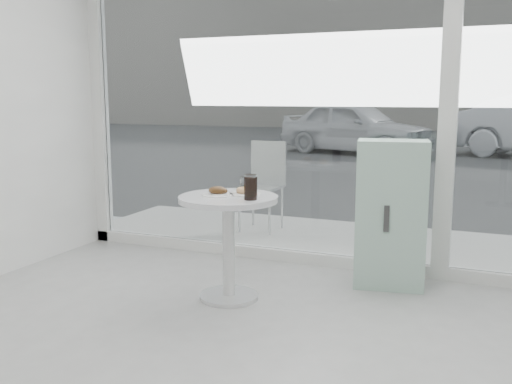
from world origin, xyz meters
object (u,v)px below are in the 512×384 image
at_px(mint_cabinet, 391,214).
at_px(cola_glass, 251,188).
at_px(water_tumbler_a, 244,186).
at_px(main_table, 228,226).
at_px(water_tumbler_b, 245,186).
at_px(plate_fritter, 218,192).
at_px(car_white, 355,128).
at_px(plate_donut, 245,192).
at_px(patio_chair, 264,180).

height_order(mint_cabinet, cola_glass, mint_cabinet).
relative_size(water_tumbler_a, cola_glass, 0.61).
height_order(main_table, water_tumbler_a, water_tumbler_a).
xyz_separation_m(water_tumbler_b, cola_glass, (0.15, -0.24, 0.03)).
bearing_deg(plate_fritter, cola_glass, -11.25).
xyz_separation_m(main_table, cola_glass, (0.21, -0.07, 0.30)).
height_order(car_white, plate_donut, car_white).
xyz_separation_m(main_table, plate_donut, (0.09, 0.09, 0.24)).
relative_size(water_tumbler_a, water_tumbler_b, 0.87).
bearing_deg(patio_chair, water_tumbler_a, -70.62).
bearing_deg(plate_fritter, car_white, 97.77).
bearing_deg(water_tumbler_b, plate_donut, -64.29).
bearing_deg(car_white, mint_cabinet, -147.27).
bearing_deg(mint_cabinet, plate_donut, -155.02).
distance_m(plate_donut, water_tumbler_a, 0.13).
relative_size(car_white, cola_glass, 22.52).
bearing_deg(cola_glass, water_tumbler_a, 121.15).
distance_m(plate_fritter, water_tumbler_b, 0.23).
height_order(plate_fritter, water_tumbler_b, water_tumbler_b).
relative_size(plate_donut, water_tumbler_a, 2.09).
bearing_deg(main_table, car_white, 98.15).
height_order(main_table, car_white, car_white).
height_order(main_table, water_tumbler_b, water_tumbler_b).
bearing_deg(car_white, water_tumbler_b, -153.03).
bearing_deg(car_white, cola_glass, -152.45).
bearing_deg(cola_glass, plate_fritter, 168.75).
bearing_deg(main_table, water_tumbler_a, 80.00).
bearing_deg(main_table, mint_cabinet, 36.02).
height_order(water_tumbler_a, cola_glass, cola_glass).
xyz_separation_m(main_table, car_white, (-1.57, 10.99, 0.13)).
distance_m(mint_cabinet, water_tumbler_a, 1.17).
height_order(main_table, plate_donut, plate_donut).
relative_size(main_table, cola_glass, 4.35).
bearing_deg(water_tumbler_b, main_table, -108.61).
xyz_separation_m(main_table, water_tumbler_a, (0.04, 0.21, 0.27)).
bearing_deg(water_tumbler_b, water_tumbler_a, 115.44).
distance_m(main_table, water_tumbler_b, 0.33).
height_order(patio_chair, water_tumbler_a, patio_chair).
relative_size(patio_chair, water_tumbler_b, 7.68).
distance_m(patio_chair, plate_donut, 2.02).
relative_size(car_white, plate_fritter, 17.82).
xyz_separation_m(plate_donut, water_tumbler_a, (-0.06, 0.11, 0.03)).
height_order(patio_chair, car_white, car_white).
relative_size(plate_donut, water_tumbler_b, 1.83).
bearing_deg(main_table, plate_fritter, -166.70).
bearing_deg(main_table, plate_donut, 45.45).
height_order(plate_donut, cola_glass, cola_glass).
relative_size(plate_fritter, cola_glass, 1.26).
relative_size(mint_cabinet, patio_chair, 1.21).
distance_m(patio_chair, water_tumbler_b, 1.94).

